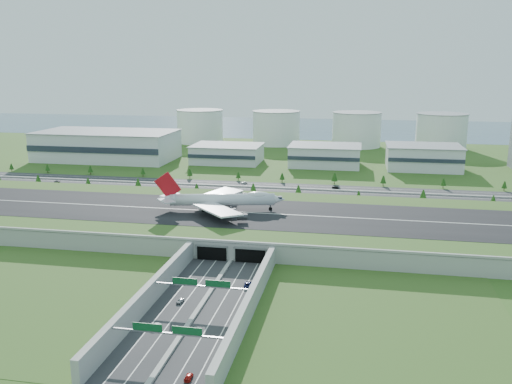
% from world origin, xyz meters
% --- Properties ---
extents(ground, '(1200.00, 1200.00, 0.00)m').
position_xyz_m(ground, '(0.00, 0.00, 0.00)').
color(ground, '#30591C').
rests_on(ground, ground).
extents(airfield_deck, '(520.00, 100.00, 9.20)m').
position_xyz_m(airfield_deck, '(0.00, -0.09, 4.12)').
color(airfield_deck, gray).
rests_on(airfield_deck, ground).
extents(underpass_road, '(38.80, 120.40, 8.00)m').
position_xyz_m(underpass_road, '(0.00, -99.42, 3.43)').
color(underpass_road, '#28282B').
rests_on(underpass_road, ground).
extents(sign_gantry_near, '(38.70, 0.70, 9.80)m').
position_xyz_m(sign_gantry_near, '(0.00, -95.04, 6.95)').
color(sign_gantry_near, gray).
rests_on(sign_gantry_near, ground).
extents(sign_gantry_far, '(38.70, 0.70, 9.80)m').
position_xyz_m(sign_gantry_far, '(0.00, -130.04, 6.95)').
color(sign_gantry_far, gray).
rests_on(sign_gantry_far, ground).
extents(north_expressway, '(560.00, 36.00, 0.12)m').
position_xyz_m(north_expressway, '(0.00, 95.00, 0.06)').
color(north_expressway, '#28282B').
rests_on(north_expressway, ground).
extents(tree_row, '(497.39, 48.59, 8.28)m').
position_xyz_m(tree_row, '(-0.37, 93.37, 4.56)').
color(tree_row, '#3D2819').
rests_on(tree_row, ground).
extents(hangar_west, '(120.00, 60.00, 25.00)m').
position_xyz_m(hangar_west, '(-170.00, 185.00, 12.50)').
color(hangar_west, silver).
rests_on(hangar_west, ground).
extents(hangar_mid_a, '(58.00, 42.00, 15.00)m').
position_xyz_m(hangar_mid_a, '(-60.00, 190.00, 7.50)').
color(hangar_mid_a, silver).
rests_on(hangar_mid_a, ground).
extents(hangar_mid_b, '(58.00, 42.00, 17.00)m').
position_xyz_m(hangar_mid_b, '(25.00, 190.00, 8.50)').
color(hangar_mid_b, silver).
rests_on(hangar_mid_b, ground).
extents(hangar_mid_c, '(58.00, 42.00, 19.00)m').
position_xyz_m(hangar_mid_c, '(105.00, 190.00, 9.50)').
color(hangar_mid_c, silver).
rests_on(hangar_mid_c, ground).
extents(fuel_tank_a, '(50.00, 50.00, 35.00)m').
position_xyz_m(fuel_tank_a, '(-120.00, 310.00, 17.50)').
color(fuel_tank_a, white).
rests_on(fuel_tank_a, ground).
extents(fuel_tank_b, '(50.00, 50.00, 35.00)m').
position_xyz_m(fuel_tank_b, '(-35.00, 310.00, 17.50)').
color(fuel_tank_b, white).
rests_on(fuel_tank_b, ground).
extents(fuel_tank_c, '(50.00, 50.00, 35.00)m').
position_xyz_m(fuel_tank_c, '(50.00, 310.00, 17.50)').
color(fuel_tank_c, white).
rests_on(fuel_tank_c, ground).
extents(fuel_tank_d, '(50.00, 50.00, 35.00)m').
position_xyz_m(fuel_tank_d, '(135.00, 310.00, 17.50)').
color(fuel_tank_d, white).
rests_on(fuel_tank_d, ground).
extents(bay_water, '(1200.00, 260.00, 0.06)m').
position_xyz_m(bay_water, '(0.00, 480.00, 0.03)').
color(bay_water, '#3B5872').
rests_on(bay_water, ground).
extents(boeing_747, '(67.81, 63.43, 21.22)m').
position_xyz_m(boeing_747, '(-17.44, 2.31, 14.02)').
color(boeing_747, silver).
rests_on(boeing_747, airfield_deck).
extents(car_0, '(2.35, 4.35, 1.40)m').
position_xyz_m(car_0, '(-8.13, -94.60, 0.82)').
color(car_0, '#ABACB0').
rests_on(car_0, ground).
extents(car_1, '(2.77, 4.41, 1.37)m').
position_xyz_m(car_1, '(-9.79, -114.81, 0.81)').
color(car_1, white).
rests_on(car_1, ground).
extents(car_2, '(3.61, 6.47, 1.71)m').
position_xyz_m(car_2, '(12.70, -75.85, 0.98)').
color(car_2, '#0C1340').
rests_on(car_2, ground).
extents(car_3, '(2.04, 4.61, 1.31)m').
position_xyz_m(car_3, '(9.62, -140.69, 0.78)').
color(car_3, '#A2140F').
rests_on(car_3, ground).
extents(car_4, '(4.62, 2.54, 1.49)m').
position_xyz_m(car_4, '(-161.26, 84.50, 0.86)').
color(car_4, '#525256').
rests_on(car_4, ground).
extents(car_5, '(4.92, 2.61, 1.54)m').
position_xyz_m(car_5, '(37.89, 102.07, 0.89)').
color(car_5, black).
rests_on(car_5, ground).
extents(car_7, '(5.01, 3.57, 1.35)m').
position_xyz_m(car_7, '(-27.16, 105.52, 0.79)').
color(car_7, silver).
rests_on(car_7, ground).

